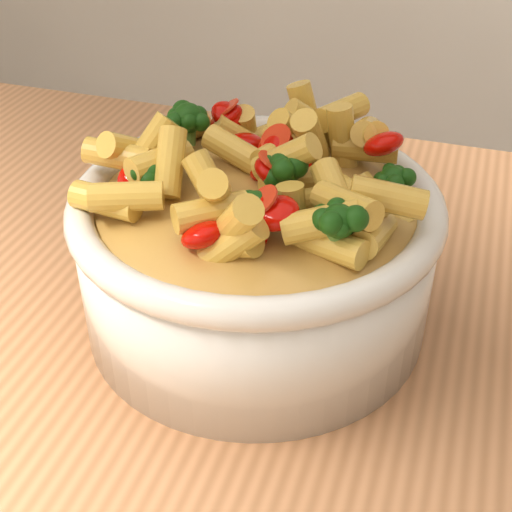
% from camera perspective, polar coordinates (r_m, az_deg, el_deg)
% --- Properties ---
extents(table, '(1.20, 0.80, 0.90)m').
position_cam_1_polar(table, '(0.60, 0.14, -15.37)').
color(table, '#BA7C4F').
rests_on(table, ground).
extents(serving_bowl, '(0.27, 0.27, 0.11)m').
position_cam_1_polar(serving_bowl, '(0.53, 0.00, 0.13)').
color(serving_bowl, silver).
rests_on(serving_bowl, table).
extents(pasta_salad, '(0.21, 0.21, 0.05)m').
position_cam_1_polar(pasta_salad, '(0.49, 0.00, 6.93)').
color(pasta_salad, '#ECC34A').
rests_on(pasta_salad, serving_bowl).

